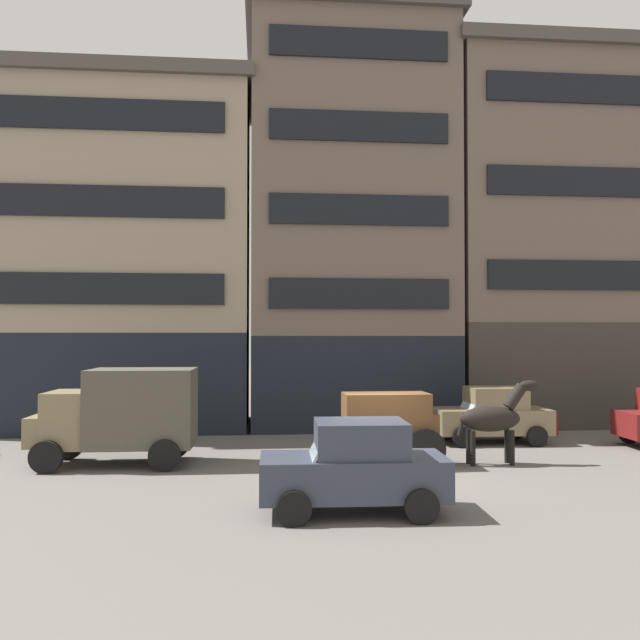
{
  "coord_description": "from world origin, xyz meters",
  "views": [
    {
      "loc": [
        -3.07,
        -16.2,
        3.54
      ],
      "look_at": [
        -1.39,
        1.93,
        3.97
      ],
      "focal_mm": 36.5,
      "sensor_mm": 36.0,
      "label": 1
    }
  ],
  "objects_px": {
    "delivery_truck_near": "(121,413)",
    "sedan_parked_curb": "(355,467)",
    "fire_hydrant_curbside": "(555,423)",
    "draft_horse": "(494,418)",
    "cargo_wagon": "(388,424)",
    "sedan_light": "(492,415)"
  },
  "relations": [
    {
      "from": "cargo_wagon",
      "to": "delivery_truck_near",
      "type": "bearing_deg",
      "value": 173.29
    },
    {
      "from": "sedan_light",
      "to": "sedan_parked_curb",
      "type": "distance_m",
      "value": 9.8
    },
    {
      "from": "cargo_wagon",
      "to": "delivery_truck_near",
      "type": "xyz_separation_m",
      "value": [
        -7.24,
        0.85,
        0.28
      ]
    },
    {
      "from": "draft_horse",
      "to": "delivery_truck_near",
      "type": "xyz_separation_m",
      "value": [
        -10.19,
        0.85,
        0.15
      ]
    },
    {
      "from": "fire_hydrant_curbside",
      "to": "delivery_truck_near",
      "type": "bearing_deg",
      "value": -164.25
    },
    {
      "from": "draft_horse",
      "to": "sedan_light",
      "type": "xyz_separation_m",
      "value": [
        1.23,
        3.47,
        -0.36
      ]
    },
    {
      "from": "delivery_truck_near",
      "to": "sedan_parked_curb",
      "type": "distance_m",
      "value": 7.8
    },
    {
      "from": "sedan_light",
      "to": "draft_horse",
      "type": "bearing_deg",
      "value": -109.55
    },
    {
      "from": "cargo_wagon",
      "to": "sedan_parked_curb",
      "type": "xyz_separation_m",
      "value": [
        -1.56,
        -4.47,
        -0.23
      ]
    },
    {
      "from": "delivery_truck_near",
      "to": "fire_hydrant_curbside",
      "type": "height_order",
      "value": "delivery_truck_near"
    },
    {
      "from": "sedan_parked_curb",
      "to": "fire_hydrant_curbside",
      "type": "bearing_deg",
      "value": 47.56
    },
    {
      "from": "cargo_wagon",
      "to": "fire_hydrant_curbside",
      "type": "relative_size",
      "value": 3.51
    },
    {
      "from": "cargo_wagon",
      "to": "sedan_parked_curb",
      "type": "distance_m",
      "value": 4.74
    },
    {
      "from": "draft_horse",
      "to": "fire_hydrant_curbside",
      "type": "distance_m",
      "value": 6.37
    },
    {
      "from": "draft_horse",
      "to": "sedan_light",
      "type": "height_order",
      "value": "draft_horse"
    },
    {
      "from": "draft_horse",
      "to": "fire_hydrant_curbside",
      "type": "relative_size",
      "value": 2.82
    },
    {
      "from": "sedan_light",
      "to": "delivery_truck_near",
      "type": "bearing_deg",
      "value": -167.07
    },
    {
      "from": "sedan_light",
      "to": "fire_hydrant_curbside",
      "type": "bearing_deg",
      "value": 26.43
    },
    {
      "from": "draft_horse",
      "to": "sedan_parked_curb",
      "type": "bearing_deg",
      "value": -135.24
    },
    {
      "from": "cargo_wagon",
      "to": "draft_horse",
      "type": "height_order",
      "value": "draft_horse"
    },
    {
      "from": "delivery_truck_near",
      "to": "sedan_parked_curb",
      "type": "height_order",
      "value": "delivery_truck_near"
    },
    {
      "from": "draft_horse",
      "to": "cargo_wagon",
      "type": "bearing_deg",
      "value": -179.99
    }
  ]
}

